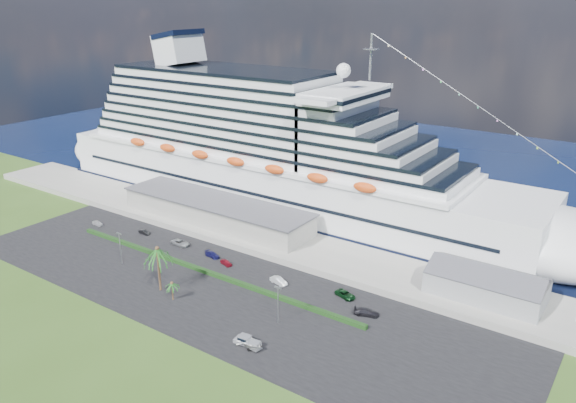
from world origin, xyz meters
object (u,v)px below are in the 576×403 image
Objects in this scene: cruise_ship at (274,155)px; parked_car_3 at (212,255)px; pickup_truck at (247,341)px; boat_trailer at (250,343)px.

cruise_ship is 44.47m from parked_car_3.
cruise_ship is 34.24× the size of pickup_truck.
cruise_ship reaches higher than boat_trailer.
boat_trailer is at bearing -15.56° from pickup_truck.
cruise_ship is at bearing 23.83° from parked_car_3.
pickup_truck reaches higher than boat_trailer.
parked_car_3 is 40.65m from pickup_truck.
pickup_truck is (31.66, -25.48, 0.38)m from parked_car_3.
parked_car_3 is (9.61, -40.40, -15.92)m from cruise_ship.
cruise_ship reaches higher than parked_car_3.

